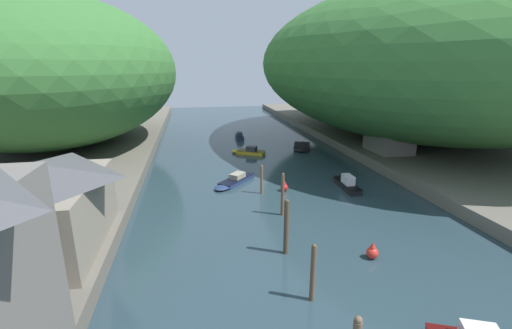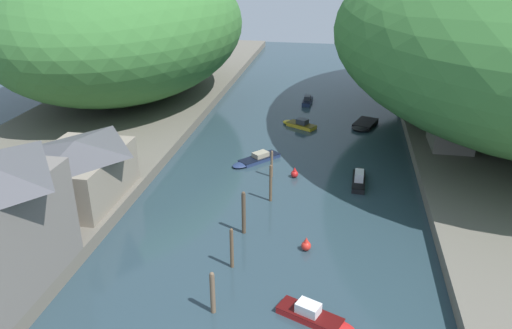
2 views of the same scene
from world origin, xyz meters
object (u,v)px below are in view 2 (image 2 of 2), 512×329
(boat_mid_channel, at_px, (364,125))
(boat_navy_launch, at_px, (317,317))
(boat_small_dinghy, at_px, (359,178))
(person_by_boathouse, at_px, (136,169))
(channel_buoy_far, at_px, (295,173))
(boathouse_shed, at_px, (79,169))
(person_on_quay, at_px, (120,165))
(right_bank_cottage, at_px, (453,123))
(channel_buoy_near, at_px, (306,245))
(boat_far_right_bank, at_px, (299,124))
(boat_far_upstream, at_px, (308,100))
(boat_near_quay, at_px, (255,159))

(boat_mid_channel, bearing_deg, boat_navy_launch, 103.61)
(boat_small_dinghy, bearing_deg, person_by_boathouse, -163.56)
(boat_small_dinghy, relative_size, channel_buoy_far, 5.08)
(channel_buoy_far, bearing_deg, boathouse_shed, -151.35)
(boathouse_shed, xyz_separation_m, person_on_quay, (1.30, 4.70, -1.62))
(right_bank_cottage, distance_m, channel_buoy_near, 24.52)
(boathouse_shed, bearing_deg, boat_mid_channel, 46.38)
(boat_far_right_bank, height_order, channel_buoy_far, boat_far_right_bank)
(person_by_boathouse, bearing_deg, right_bank_cottage, -54.28)
(channel_buoy_near, bearing_deg, person_by_boathouse, 155.92)
(right_bank_cottage, distance_m, person_by_boathouse, 32.08)
(channel_buoy_near, height_order, channel_buoy_far, channel_buoy_near)
(boat_mid_channel, bearing_deg, boathouse_shed, 65.58)
(boat_mid_channel, bearing_deg, boat_far_upstream, -30.66)
(boat_far_upstream, bearing_deg, channel_buoy_near, -82.81)
(boat_navy_launch, bearing_deg, boat_far_right_bank, -149.75)
(boat_far_right_bank, bearing_deg, boat_far_upstream, 28.22)
(right_bank_cottage, height_order, boat_far_upstream, right_bank_cottage)
(channel_buoy_near, height_order, person_by_boathouse, person_by_boathouse)
(boat_near_quay, distance_m, channel_buoy_far, 5.25)
(boat_far_right_bank, relative_size, boat_far_upstream, 1.03)
(boat_far_upstream, relative_size, person_on_quay, 2.65)
(boat_far_upstream, relative_size, person_by_boathouse, 2.65)
(boat_near_quay, bearing_deg, boathouse_shed, 85.01)
(boat_near_quay, bearing_deg, right_bank_cottage, -124.26)
(channel_buoy_near, xyz_separation_m, person_by_boathouse, (-15.92, 7.12, 1.64))
(person_on_quay, bearing_deg, right_bank_cottage, -88.05)
(boat_far_upstream, bearing_deg, boat_mid_channel, -47.09)
(boat_navy_launch, bearing_deg, channel_buoy_near, -147.60)
(boat_mid_channel, height_order, channel_buoy_near, channel_buoy_near)
(boat_far_right_bank, bearing_deg, boat_navy_launch, -142.64)
(right_bank_cottage, relative_size, channel_buoy_far, 5.40)
(boat_near_quay, distance_m, person_by_boathouse, 12.53)
(person_by_boathouse, bearing_deg, boat_mid_channel, -33.70)
(boat_far_upstream, xyz_separation_m, boat_small_dinghy, (6.75, -24.50, 0.03))
(right_bank_cottage, xyz_separation_m, person_on_quay, (-30.89, -12.72, -1.53))
(boathouse_shed, height_order, boat_mid_channel, boathouse_shed)
(channel_buoy_near, bearing_deg, boat_near_quay, 113.10)
(boathouse_shed, xyz_separation_m, boat_small_dinghy, (22.87, 9.24, -3.28))
(boathouse_shed, xyz_separation_m, right_bank_cottage, (32.19, 17.43, -0.09))
(boat_far_right_bank, xyz_separation_m, person_by_boathouse, (-12.77, -19.45, 1.73))
(channel_buoy_far, relative_size, person_by_boathouse, 0.62)
(boat_navy_launch, bearing_deg, boat_small_dinghy, -164.85)
(boat_mid_channel, bearing_deg, channel_buoy_near, 99.61)
(boat_far_right_bank, relative_size, channel_buoy_near, 4.29)
(right_bank_cottage, height_order, channel_buoy_near, right_bank_cottage)
(boat_far_right_bank, relative_size, boat_navy_launch, 0.91)
(boat_navy_launch, bearing_deg, person_on_quay, -105.74)
(boat_near_quay, distance_m, boat_far_upstream, 21.88)
(boat_navy_launch, relative_size, boat_mid_channel, 0.97)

